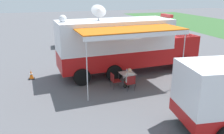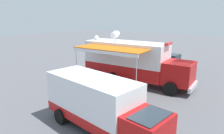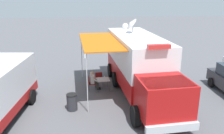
{
  "view_description": "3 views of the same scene",
  "coord_description": "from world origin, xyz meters",
  "px_view_note": "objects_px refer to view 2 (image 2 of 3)",
  "views": [
    {
      "loc": [
        13.88,
        -4.6,
        5.19
      ],
      "look_at": [
        1.78,
        -0.77,
        1.06
      ],
      "focal_mm": 37.6,
      "sensor_mm": 36.0,
      "label": 1
    },
    {
      "loc": [
        14.86,
        9.42,
        5.68
      ],
      "look_at": [
        1.63,
        -0.3,
        1.56
      ],
      "focal_mm": 32.79,
      "sensor_mm": 36.0,
      "label": 2
    },
    {
      "loc": [
        3.3,
        13.93,
        5.97
      ],
      "look_at": [
        1.63,
        0.53,
        1.69
      ],
      "focal_mm": 37.03,
      "sensor_mm": 36.0,
      "label": 3
    }
  ],
  "objects_px": {
    "trash_bin": "(125,96)",
    "support_truck": "(99,104)",
    "folding_table": "(112,79)",
    "car_behind_truck": "(169,62)",
    "folding_chair_beside_table": "(102,80)",
    "water_bottle": "(112,77)",
    "seated_responder": "(106,81)",
    "car_far_corner": "(156,55)",
    "command_truck": "(133,61)",
    "folding_chair_at_table": "(104,84)",
    "traffic_cone": "(87,68)"
  },
  "relations": [
    {
      "from": "trash_bin",
      "to": "support_truck",
      "type": "xyz_separation_m",
      "value": [
        3.6,
        0.77,
        0.93
      ]
    },
    {
      "from": "folding_table",
      "to": "car_behind_truck",
      "type": "distance_m",
      "value": 8.26
    },
    {
      "from": "folding_table",
      "to": "folding_chair_beside_table",
      "type": "bearing_deg",
      "value": -75.77
    },
    {
      "from": "water_bottle",
      "to": "support_truck",
      "type": "distance_m",
      "value": 6.51
    },
    {
      "from": "seated_responder",
      "to": "car_far_corner",
      "type": "relative_size",
      "value": 0.29
    },
    {
      "from": "command_truck",
      "to": "water_bottle",
      "type": "bearing_deg",
      "value": -19.07
    },
    {
      "from": "water_bottle",
      "to": "folding_chair_at_table",
      "type": "height_order",
      "value": "water_bottle"
    },
    {
      "from": "water_bottle",
      "to": "car_far_corner",
      "type": "height_order",
      "value": "car_far_corner"
    },
    {
      "from": "traffic_cone",
      "to": "seated_responder",
      "type": "bearing_deg",
      "value": 57.17
    },
    {
      "from": "folding_table",
      "to": "water_bottle",
      "type": "distance_m",
      "value": 0.19
    },
    {
      "from": "folding_chair_at_table",
      "to": "car_behind_truck",
      "type": "bearing_deg",
      "value": 168.28
    },
    {
      "from": "folding_table",
      "to": "car_far_corner",
      "type": "distance_m",
      "value": 11.02
    },
    {
      "from": "folding_chair_at_table",
      "to": "support_truck",
      "type": "relative_size",
      "value": 0.12
    },
    {
      "from": "folding_table",
      "to": "command_truck",
      "type": "bearing_deg",
      "value": 161.58
    },
    {
      "from": "folding_chair_beside_table",
      "to": "car_far_corner",
      "type": "distance_m",
      "value": 11.19
    },
    {
      "from": "water_bottle",
      "to": "traffic_cone",
      "type": "relative_size",
      "value": 0.39
    },
    {
      "from": "command_truck",
      "to": "car_behind_truck",
      "type": "relative_size",
      "value": 2.24
    },
    {
      "from": "folding_chair_beside_table",
      "to": "folding_chair_at_table",
      "type": "bearing_deg",
      "value": 50.74
    },
    {
      "from": "folding_chair_at_table",
      "to": "car_far_corner",
      "type": "height_order",
      "value": "car_far_corner"
    },
    {
      "from": "folding_chair_at_table",
      "to": "car_far_corner",
      "type": "bearing_deg",
      "value": -175.4
    },
    {
      "from": "seated_responder",
      "to": "command_truck",
      "type": "bearing_deg",
      "value": 162.68
    },
    {
      "from": "folding_table",
      "to": "car_far_corner",
      "type": "xyz_separation_m",
      "value": [
        -10.97,
        -1.08,
        0.21
      ]
    },
    {
      "from": "water_bottle",
      "to": "car_far_corner",
      "type": "xyz_separation_m",
      "value": [
        -10.88,
        -1.09,
        0.05
      ]
    },
    {
      "from": "folding_chair_beside_table",
      "to": "support_truck",
      "type": "distance_m",
      "value": 6.77
    },
    {
      "from": "folding_chair_beside_table",
      "to": "car_far_corner",
      "type": "height_order",
      "value": "car_far_corner"
    },
    {
      "from": "trash_bin",
      "to": "car_behind_truck",
      "type": "height_order",
      "value": "car_behind_truck"
    },
    {
      "from": "folding_table",
      "to": "seated_responder",
      "type": "height_order",
      "value": "seated_responder"
    },
    {
      "from": "folding_chair_beside_table",
      "to": "car_behind_truck",
      "type": "bearing_deg",
      "value": 162.87
    },
    {
      "from": "folding_table",
      "to": "water_bottle",
      "type": "bearing_deg",
      "value": 177.53
    },
    {
      "from": "folding_chair_at_table",
      "to": "folding_chair_beside_table",
      "type": "bearing_deg",
      "value": -129.26
    },
    {
      "from": "command_truck",
      "to": "folding_table",
      "type": "bearing_deg",
      "value": -18.42
    },
    {
      "from": "command_truck",
      "to": "support_truck",
      "type": "bearing_deg",
      "value": 18.65
    },
    {
      "from": "folding_chair_at_table",
      "to": "folding_table",
      "type": "bearing_deg",
      "value": 170.41
    },
    {
      "from": "folding_table",
      "to": "support_truck",
      "type": "distance_m",
      "value": 6.45
    },
    {
      "from": "folding_table",
      "to": "folding_chair_beside_table",
      "type": "distance_m",
      "value": 0.89
    },
    {
      "from": "folding_chair_at_table",
      "to": "folding_chair_beside_table",
      "type": "height_order",
      "value": "same"
    },
    {
      "from": "car_behind_truck",
      "to": "support_truck",
      "type": "bearing_deg",
      "value": 6.68
    },
    {
      "from": "traffic_cone",
      "to": "folding_chair_beside_table",
      "type": "bearing_deg",
      "value": 56.63
    },
    {
      "from": "trash_bin",
      "to": "car_far_corner",
      "type": "distance_m",
      "value": 13.37
    },
    {
      "from": "traffic_cone",
      "to": "folding_chair_at_table",
      "type": "bearing_deg",
      "value": 55.76
    },
    {
      "from": "trash_bin",
      "to": "folding_chair_at_table",
      "type": "bearing_deg",
      "value": -112.37
    },
    {
      "from": "seated_responder",
      "to": "traffic_cone",
      "type": "relative_size",
      "value": 2.16
    },
    {
      "from": "folding_table",
      "to": "folding_chair_beside_table",
      "type": "xyz_separation_m",
      "value": [
        0.22,
        -0.85,
        -0.16
      ]
    },
    {
      "from": "folding_chair_at_table",
      "to": "trash_bin",
      "type": "height_order",
      "value": "trash_bin"
    },
    {
      "from": "traffic_cone",
      "to": "car_behind_truck",
      "type": "distance_m",
      "value": 8.84
    },
    {
      "from": "command_truck",
      "to": "car_behind_truck",
      "type": "bearing_deg",
      "value": 170.51
    },
    {
      "from": "traffic_cone",
      "to": "car_far_corner",
      "type": "xyz_separation_m",
      "value": [
        -8.26,
        4.2,
        0.6
      ]
    },
    {
      "from": "command_truck",
      "to": "folding_chair_at_table",
      "type": "xyz_separation_m",
      "value": [
        2.95,
        -0.85,
        -1.43
      ]
    },
    {
      "from": "seated_responder",
      "to": "car_behind_truck",
      "type": "relative_size",
      "value": 0.29
    },
    {
      "from": "folding_table",
      "to": "trash_bin",
      "type": "xyz_separation_m",
      "value": [
        1.9,
        2.53,
        -0.22
      ]
    }
  ]
}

